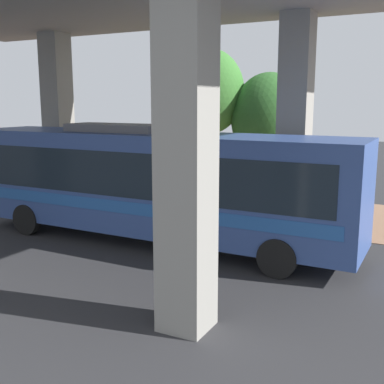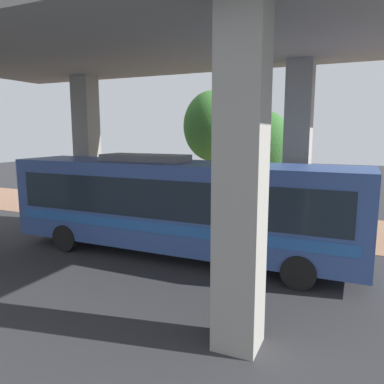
% 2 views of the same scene
% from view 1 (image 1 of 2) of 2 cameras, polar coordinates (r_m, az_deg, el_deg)
% --- Properties ---
extents(ground_plane, '(80.00, 80.00, 0.00)m').
position_cam_1_polar(ground_plane, '(18.04, -2.71, -3.04)').
color(ground_plane, '#2D2D30').
rests_on(ground_plane, ground).
extents(sidewalk_strip, '(6.00, 40.00, 0.02)m').
position_cam_1_polar(sidewalk_strip, '(20.61, 1.50, -1.25)').
color(sidewalk_strip, '#936B51').
rests_on(sidewalk_strip, ground).
extents(overpass, '(9.40, 17.54, 7.47)m').
position_cam_1_polar(overpass, '(14.38, -11.51, 19.28)').
color(overpass, gray).
rests_on(overpass, ground).
extents(bus, '(2.60, 12.51, 3.60)m').
position_cam_1_polar(bus, '(14.60, -4.91, 1.47)').
color(bus, '#334C8C').
rests_on(bus, ground).
extents(fire_hydrant, '(0.41, 0.19, 1.05)m').
position_cam_1_polar(fire_hydrant, '(17.32, 6.34, -1.87)').
color(fire_hydrant, red).
rests_on(fire_hydrant, ground).
extents(planter_front, '(1.59, 1.59, 1.98)m').
position_cam_1_polar(planter_front, '(20.39, -3.47, 1.41)').
color(planter_front, gray).
rests_on(planter_front, ground).
extents(planter_middle, '(1.26, 1.26, 1.73)m').
position_cam_1_polar(planter_middle, '(21.62, -10.74, 1.41)').
color(planter_middle, gray).
rests_on(planter_middle, ground).
extents(street_tree_near, '(2.97, 2.97, 6.46)m').
position_cam_1_polar(street_tree_near, '(20.79, 2.04, 11.77)').
color(street_tree_near, brown).
rests_on(street_tree_near, ground).
extents(street_tree_far, '(3.15, 3.15, 5.46)m').
position_cam_1_polar(street_tree_far, '(20.49, 9.09, 8.60)').
color(street_tree_far, brown).
rests_on(street_tree_far, ground).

